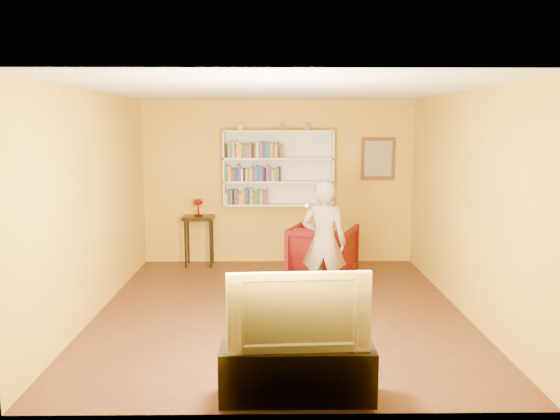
{
  "coord_description": "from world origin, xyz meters",
  "views": [
    {
      "loc": [
        -0.09,
        -6.56,
        2.28
      ],
      "look_at": [
        0.01,
        0.75,
        1.15
      ],
      "focal_mm": 35.0,
      "sensor_mm": 36.0,
      "label": 1
    }
  ],
  "objects_px": {
    "console_table": "(199,225)",
    "television": "(298,308)",
    "bookshelf": "(278,168)",
    "person": "(324,242)",
    "armchair": "(323,253)",
    "ruby_lustre": "(198,204)",
    "tv_cabinet": "(297,373)"
  },
  "relations": [
    {
      "from": "bookshelf",
      "to": "television",
      "type": "bearing_deg",
      "value": -88.6
    },
    {
      "from": "bookshelf",
      "to": "console_table",
      "type": "bearing_deg",
      "value": -173.04
    },
    {
      "from": "bookshelf",
      "to": "tv_cabinet",
      "type": "bearing_deg",
      "value": -88.6
    },
    {
      "from": "bookshelf",
      "to": "ruby_lustre",
      "type": "distance_m",
      "value": 1.43
    },
    {
      "from": "tv_cabinet",
      "to": "television",
      "type": "relative_size",
      "value": 1.11
    },
    {
      "from": "person",
      "to": "armchair",
      "type": "bearing_deg",
      "value": -81.22
    },
    {
      "from": "ruby_lustre",
      "to": "console_table",
      "type": "bearing_deg",
      "value": -68.2
    },
    {
      "from": "console_table",
      "to": "tv_cabinet",
      "type": "distance_m",
      "value": 4.74
    },
    {
      "from": "tv_cabinet",
      "to": "television",
      "type": "distance_m",
      "value": 0.57
    },
    {
      "from": "ruby_lustre",
      "to": "television",
      "type": "distance_m",
      "value": 4.72
    },
    {
      "from": "person",
      "to": "television",
      "type": "relative_size",
      "value": 1.38
    },
    {
      "from": "tv_cabinet",
      "to": "armchair",
      "type": "bearing_deg",
      "value": 81.44
    },
    {
      "from": "armchair",
      "to": "tv_cabinet",
      "type": "distance_m",
      "value": 3.62
    },
    {
      "from": "armchair",
      "to": "television",
      "type": "xyz_separation_m",
      "value": [
        -0.54,
        -3.58,
        0.38
      ]
    },
    {
      "from": "bookshelf",
      "to": "tv_cabinet",
      "type": "relative_size",
      "value": 1.39
    },
    {
      "from": "television",
      "to": "person",
      "type": "bearing_deg",
      "value": 76.77
    },
    {
      "from": "person",
      "to": "television",
      "type": "bearing_deg",
      "value": 93.5
    },
    {
      "from": "television",
      "to": "ruby_lustre",
      "type": "bearing_deg",
      "value": 104.36
    },
    {
      "from": "ruby_lustre",
      "to": "tv_cabinet",
      "type": "bearing_deg",
      "value": -72.47
    },
    {
      "from": "console_table",
      "to": "television",
      "type": "bearing_deg",
      "value": -72.47
    },
    {
      "from": "console_table",
      "to": "television",
      "type": "relative_size",
      "value": 0.71
    },
    {
      "from": "person",
      "to": "television",
      "type": "xyz_separation_m",
      "value": [
        -0.45,
        -2.55,
        -0.01
      ]
    },
    {
      "from": "bookshelf",
      "to": "person",
      "type": "height_order",
      "value": "bookshelf"
    },
    {
      "from": "armchair",
      "to": "person",
      "type": "height_order",
      "value": "person"
    },
    {
      "from": "console_table",
      "to": "armchair",
      "type": "xyz_separation_m",
      "value": [
        1.96,
        -0.92,
        -0.26
      ]
    },
    {
      "from": "armchair",
      "to": "person",
      "type": "bearing_deg",
      "value": 105.86
    },
    {
      "from": "ruby_lustre",
      "to": "person",
      "type": "relative_size",
      "value": 0.18
    },
    {
      "from": "console_table",
      "to": "ruby_lustre",
      "type": "relative_size",
      "value": 2.92
    },
    {
      "from": "armchair",
      "to": "person",
      "type": "relative_size",
      "value": 0.58
    },
    {
      "from": "console_table",
      "to": "tv_cabinet",
      "type": "relative_size",
      "value": 0.64
    },
    {
      "from": "ruby_lustre",
      "to": "tv_cabinet",
      "type": "distance_m",
      "value": 4.79
    },
    {
      "from": "person",
      "to": "tv_cabinet",
      "type": "relative_size",
      "value": 1.24
    }
  ]
}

